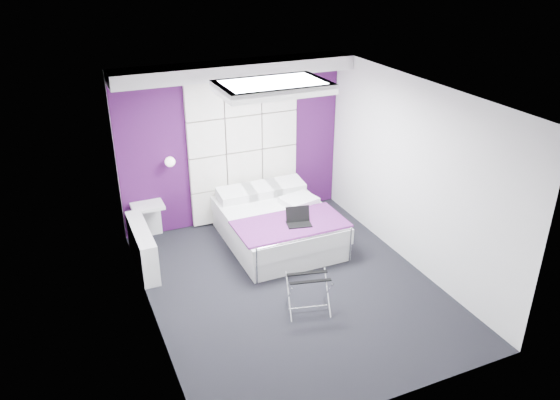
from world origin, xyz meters
The scene contains 15 objects.
floor centered at (0.00, 0.00, 0.00)m, with size 4.40×4.40×0.00m, color black.
ceiling centered at (0.00, 0.00, 2.60)m, with size 4.40×4.40×0.00m, color white.
wall_back centered at (0.00, 2.20, 1.30)m, with size 3.60×3.60×0.00m, color white.
wall_left centered at (-1.80, 0.00, 1.30)m, with size 4.40×4.40×0.00m, color white.
wall_right centered at (1.80, 0.00, 1.30)m, with size 4.40×4.40×0.00m, color white.
accent_wall centered at (0.00, 2.19, 1.30)m, with size 3.58×0.02×2.58m, color #3C0F43.
soffit centered at (0.00, 1.95, 2.50)m, with size 3.58×0.50×0.20m, color silver.
headboard centered at (0.15, 2.14, 1.17)m, with size 1.80×0.08×2.30m, color silver, non-canonical shape.
skylight centered at (0.00, 0.60, 2.55)m, with size 1.36×0.86×0.12m, color white, non-canonical shape.
wall_lamp centered at (-1.05, 2.06, 1.22)m, with size 0.15×0.15×0.15m, color white.
radiator centered at (-1.69, 1.30, 0.30)m, with size 0.22×1.20×0.60m, color silver.
bed centered at (0.31, 1.19, 0.28)m, with size 1.58×1.90×0.67m.
nightstand centered at (-1.45, 2.02, 0.57)m, with size 0.47×0.37×0.05m, color silver.
luggage_rack centered at (-0.03, -0.57, 0.25)m, with size 0.51×0.37×0.50m.
laptop centered at (0.40, 0.68, 0.59)m, with size 0.34×0.24×0.24m.
Camera 1 is at (-2.57, -5.50, 4.14)m, focal length 35.00 mm.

